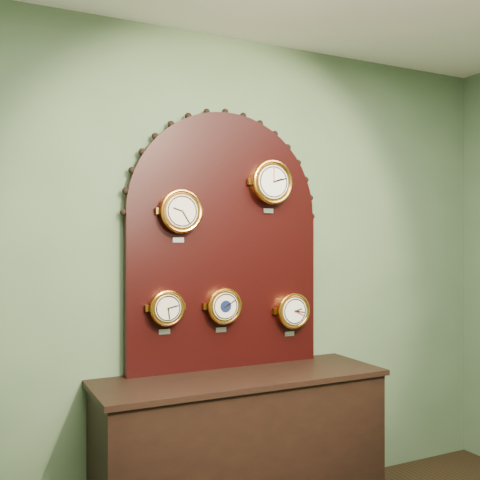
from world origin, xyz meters
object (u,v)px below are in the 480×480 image
roman_clock (180,211)px  arabic_clock (271,182)px  tide_clock (292,311)px  hygrometer (166,308)px  barometer (223,306)px  display_board (225,232)px  shop_counter (242,452)px

roman_clock → arabic_clock: arabic_clock is taller
arabic_clock → tide_clock: size_ratio=1.18×
arabic_clock → hygrometer: (-0.66, 0.00, -0.72)m
barometer → arabic_clock: bearing=-0.2°
display_board → barometer: display_board is taller
shop_counter → hygrometer: bearing=158.2°
roman_clock → tide_clock: (0.73, 0.00, -0.59)m
shop_counter → barometer: 0.82m
barometer → tide_clock: bearing=-0.0°
shop_counter → hygrometer: 0.91m
display_board → tide_clock: (0.42, -0.07, -0.48)m
roman_clock → arabic_clock: size_ratio=0.93×
display_board → roman_clock: 0.33m
display_board → roman_clock: display_board is taller
display_board → shop_counter: bearing=-90.0°
arabic_clock → roman_clock: bearing=179.9°
shop_counter → tide_clock: (0.42, 0.15, 0.75)m
display_board → roman_clock: size_ratio=5.16×
tide_clock → arabic_clock: bearing=-179.5°
display_board → roman_clock: (-0.30, -0.07, 0.11)m
shop_counter → barometer: size_ratio=6.10×
hygrometer → tide_clock: (0.81, -0.00, -0.06)m
shop_counter → barometer: barometer is taller
tide_clock → roman_clock: bearing=-179.9°
hygrometer → barometer: hygrometer is taller
display_board → tide_clock: display_board is taller
shop_counter → display_board: bearing=90.0°
barometer → roman_clock: bearing=-179.8°
roman_clock → tide_clock: 0.94m
display_board → tide_clock: size_ratio=5.65×
shop_counter → arabic_clock: bearing=29.2°
shop_counter → arabic_clock: (0.27, 0.15, 1.53)m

